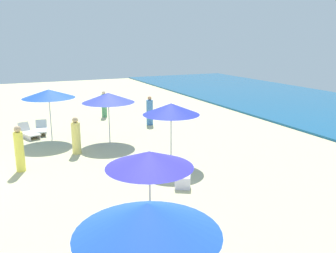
{
  "coord_description": "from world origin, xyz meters",
  "views": [
    {
      "loc": [
        13.12,
        2.92,
        4.87
      ],
      "look_at": [
        0.14,
        8.81,
        1.39
      ],
      "focal_mm": 38.96,
      "sensor_mm": 36.0,
      "label": 1
    }
  ],
  "objects_px": {
    "umbrella_0": "(149,159)",
    "lounge_chair_5_0": "(29,133)",
    "umbrella_4": "(171,109)",
    "cooler_box_0": "(183,182)",
    "umbrella_1": "(147,219)",
    "umbrella_5": "(49,94)",
    "beachgoer_0": "(19,150)",
    "lounge_chair_5_1": "(41,130)",
    "beachgoer_2": "(76,137)",
    "umbrella_3": "(108,98)",
    "beachgoer_3": "(104,105)",
    "beachgoer_1": "(150,112)"
  },
  "relations": [
    {
      "from": "umbrella_3",
      "to": "lounge_chair_5_0",
      "type": "bearing_deg",
      "value": -126.1
    },
    {
      "from": "lounge_chair_5_0",
      "to": "beachgoer_2",
      "type": "bearing_deg",
      "value": -85.82
    },
    {
      "from": "umbrella_1",
      "to": "lounge_chair_5_1",
      "type": "bearing_deg",
      "value": -179.85
    },
    {
      "from": "cooler_box_0",
      "to": "umbrella_5",
      "type": "bearing_deg",
      "value": 142.2
    },
    {
      "from": "beachgoer_2",
      "to": "umbrella_0",
      "type": "bearing_deg",
      "value": 82.47
    },
    {
      "from": "umbrella_5",
      "to": "beachgoer_2",
      "type": "xyz_separation_m",
      "value": [
        2.62,
        0.71,
        -1.54
      ]
    },
    {
      "from": "lounge_chair_5_1",
      "to": "umbrella_4",
      "type": "bearing_deg",
      "value": -49.45
    },
    {
      "from": "lounge_chair_5_0",
      "to": "beachgoer_3",
      "type": "xyz_separation_m",
      "value": [
        -3.19,
        4.72,
        0.54
      ]
    },
    {
      "from": "umbrella_0",
      "to": "beachgoer_0",
      "type": "relative_size",
      "value": 1.33
    },
    {
      "from": "beachgoer_1",
      "to": "beachgoer_3",
      "type": "bearing_deg",
      "value": 85.79
    },
    {
      "from": "beachgoer_0",
      "to": "beachgoer_3",
      "type": "bearing_deg",
      "value": 175.33
    },
    {
      "from": "umbrella_1",
      "to": "lounge_chair_5_1",
      "type": "relative_size",
      "value": 2.1
    },
    {
      "from": "beachgoer_1",
      "to": "umbrella_0",
      "type": "bearing_deg",
      "value": -145.99
    },
    {
      "from": "lounge_chair_5_1",
      "to": "beachgoer_1",
      "type": "height_order",
      "value": "beachgoer_1"
    },
    {
      "from": "beachgoer_0",
      "to": "beachgoer_3",
      "type": "xyz_separation_m",
      "value": [
        -8.13,
        5.34,
        -0.05
      ]
    },
    {
      "from": "umbrella_4",
      "to": "cooler_box_0",
      "type": "bearing_deg",
      "value": -16.07
    },
    {
      "from": "umbrella_0",
      "to": "beachgoer_0",
      "type": "bearing_deg",
      "value": -158.05
    },
    {
      "from": "umbrella_4",
      "to": "beachgoer_3",
      "type": "distance_m",
      "value": 9.76
    },
    {
      "from": "umbrella_5",
      "to": "beachgoer_1",
      "type": "distance_m",
      "value": 5.86
    },
    {
      "from": "cooler_box_0",
      "to": "lounge_chair_5_0",
      "type": "bearing_deg",
      "value": 145.33
    },
    {
      "from": "umbrella_5",
      "to": "cooler_box_0",
      "type": "height_order",
      "value": "umbrella_5"
    },
    {
      "from": "beachgoer_0",
      "to": "cooler_box_0",
      "type": "bearing_deg",
      "value": 79.37
    },
    {
      "from": "umbrella_1",
      "to": "umbrella_5",
      "type": "relative_size",
      "value": 1.09
    },
    {
      "from": "beachgoer_1",
      "to": "umbrella_3",
      "type": "bearing_deg",
      "value": -174.46
    },
    {
      "from": "umbrella_5",
      "to": "lounge_chair_5_0",
      "type": "relative_size",
      "value": 1.64
    },
    {
      "from": "beachgoer_0",
      "to": "umbrella_3",
      "type": "bearing_deg",
      "value": 149.16
    },
    {
      "from": "umbrella_3",
      "to": "lounge_chair_5_1",
      "type": "bearing_deg",
      "value": -135.78
    },
    {
      "from": "lounge_chair_5_1",
      "to": "beachgoer_1",
      "type": "distance_m",
      "value": 5.95
    },
    {
      "from": "lounge_chair_5_1",
      "to": "cooler_box_0",
      "type": "bearing_deg",
      "value": -60.27
    },
    {
      "from": "beachgoer_2",
      "to": "beachgoer_3",
      "type": "height_order",
      "value": "beachgoer_3"
    },
    {
      "from": "umbrella_1",
      "to": "beachgoer_3",
      "type": "bearing_deg",
      "value": 167.28
    },
    {
      "from": "umbrella_1",
      "to": "umbrella_5",
      "type": "height_order",
      "value": "umbrella_1"
    },
    {
      "from": "beachgoer_2",
      "to": "beachgoer_3",
      "type": "relative_size",
      "value": 0.97
    },
    {
      "from": "cooler_box_0",
      "to": "umbrella_4",
      "type": "bearing_deg",
      "value": 104.02
    },
    {
      "from": "umbrella_4",
      "to": "beachgoer_0",
      "type": "bearing_deg",
      "value": -105.41
    },
    {
      "from": "lounge_chair_5_0",
      "to": "beachgoer_0",
      "type": "bearing_deg",
      "value": -118.05
    },
    {
      "from": "umbrella_1",
      "to": "umbrella_3",
      "type": "distance_m",
      "value": 12.54
    },
    {
      "from": "beachgoer_1",
      "to": "beachgoer_2",
      "type": "xyz_separation_m",
      "value": [
        3.68,
        -4.85,
        -0.02
      ]
    },
    {
      "from": "beachgoer_1",
      "to": "beachgoer_3",
      "type": "distance_m",
      "value": 3.64
    },
    {
      "from": "lounge_chair_5_1",
      "to": "beachgoer_0",
      "type": "height_order",
      "value": "beachgoer_0"
    },
    {
      "from": "umbrella_4",
      "to": "beachgoer_0",
      "type": "height_order",
      "value": "umbrella_4"
    },
    {
      "from": "lounge_chair_5_0",
      "to": "beachgoer_1",
      "type": "distance_m",
      "value": 6.57
    },
    {
      "from": "umbrella_0",
      "to": "cooler_box_0",
      "type": "xyz_separation_m",
      "value": [
        -2.58,
        2.18,
        -1.91
      ]
    },
    {
      "from": "umbrella_1",
      "to": "beachgoer_3",
      "type": "height_order",
      "value": "umbrella_1"
    },
    {
      "from": "umbrella_0",
      "to": "lounge_chair_5_0",
      "type": "bearing_deg",
      "value": -170.1
    },
    {
      "from": "umbrella_4",
      "to": "beachgoer_2",
      "type": "distance_m",
      "value": 4.49
    },
    {
      "from": "beachgoer_2",
      "to": "cooler_box_0",
      "type": "distance_m",
      "value": 5.82
    },
    {
      "from": "umbrella_4",
      "to": "umbrella_5",
      "type": "distance_m",
      "value": 6.69
    },
    {
      "from": "beachgoer_0",
      "to": "cooler_box_0",
      "type": "xyz_separation_m",
      "value": [
        3.92,
        4.8,
        -0.62
      ]
    },
    {
      "from": "umbrella_5",
      "to": "beachgoer_0",
      "type": "xyz_separation_m",
      "value": [
        3.93,
        -1.61,
        -1.46
      ]
    }
  ]
}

